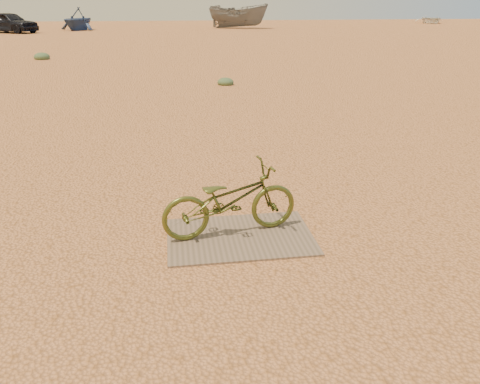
{
  "coord_description": "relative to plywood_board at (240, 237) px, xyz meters",
  "views": [
    {
      "loc": [
        -1.0,
        -4.75,
        2.44
      ],
      "look_at": [
        -0.32,
        -0.18,
        0.55
      ],
      "focal_mm": 35.0,
      "sensor_mm": 36.0,
      "label": 1
    }
  ],
  "objects": [
    {
      "name": "car",
      "position": [
        -13.13,
        37.48,
        0.79
      ],
      "size": [
        5.05,
        3.98,
        1.61
      ],
      "primitive_type": "imported",
      "rotation": [
        0.0,
        0.0,
        1.06
      ],
      "color": "black",
      "rests_on": "ground"
    },
    {
      "name": "boat_far_right",
      "position": [
        29.26,
        48.44,
        0.43
      ],
      "size": [
        4.35,
        5.09,
        0.89
      ],
      "primitive_type": "imported",
      "rotation": [
        0.0,
        0.0,
        -0.35
      ],
      "color": "silver",
      "rests_on": "ground"
    },
    {
      "name": "boat_mid_right",
      "position": [
        5.97,
        41.29,
        1.07
      ],
      "size": [
        5.98,
        4.05,
        2.17
      ],
      "primitive_type": "imported",
      "rotation": [
        0.0,
        0.0,
        1.19
      ],
      "color": "slate",
      "rests_on": "ground"
    },
    {
      "name": "bicycle",
      "position": [
        -0.1,
        0.09,
        0.41
      ],
      "size": [
        1.59,
        0.79,
        0.8
      ],
      "primitive_type": "imported",
      "rotation": [
        0.0,
        0.0,
        1.75
      ],
      "color": "#4C541F",
      "rests_on": "plywood_board"
    },
    {
      "name": "plywood_board",
      "position": [
        0.0,
        0.0,
        0.0
      ],
      "size": [
        1.6,
        1.08,
        0.02
      ],
      "primitive_type": "cube",
      "color": "#776151",
      "rests_on": "ground"
    },
    {
      "name": "kale_b",
      "position": [
        1.05,
        10.11,
        -0.01
      ],
      "size": [
        0.51,
        0.51,
        0.28
      ],
      "primitive_type": "ellipsoid",
      "color": "#526D48",
      "rests_on": "ground"
    },
    {
      "name": "kale_c",
      "position": [
        -6.25,
        18.04,
        -0.01
      ],
      "size": [
        0.68,
        0.68,
        0.37
      ],
      "primitive_type": "ellipsoid",
      "color": "#526D48",
      "rests_on": "ground"
    },
    {
      "name": "ground",
      "position": [
        0.32,
        0.18,
        -0.01
      ],
      "size": [
        120.0,
        120.0,
        0.0
      ],
      "primitive_type": "plane",
      "color": "#DD8D5A",
      "rests_on": "ground"
    },
    {
      "name": "boat_far_left",
      "position": [
        -8.26,
        40.2,
        0.95
      ],
      "size": [
        4.49,
        4.69,
        1.92
      ],
      "primitive_type": "imported",
      "rotation": [
        0.0,
        0.0,
        -0.49
      ],
      "color": "navy",
      "rests_on": "ground"
    }
  ]
}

